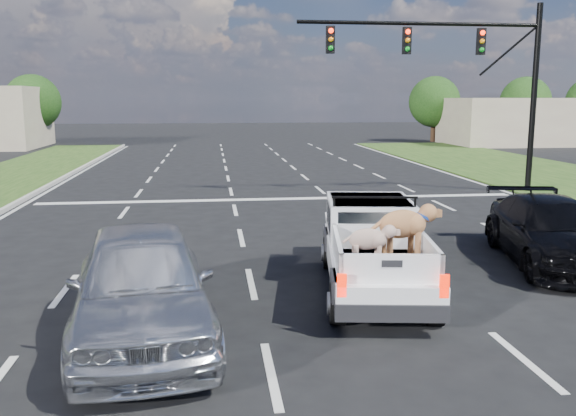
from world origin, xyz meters
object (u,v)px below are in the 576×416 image
at_px(silver_sedan, 142,283).
at_px(traffic_signal, 474,66).
at_px(black_coupe, 551,232).
at_px(pickup_truck, 375,246).

bearing_deg(silver_sedan, traffic_signal, 43.44).
relative_size(traffic_signal, black_coupe, 1.87).
xyz_separation_m(pickup_truck, black_coupe, (4.29, 1.29, -0.13)).
bearing_deg(black_coupe, traffic_signal, 87.84).
bearing_deg(traffic_signal, silver_sedan, -129.55).
relative_size(pickup_truck, silver_sedan, 1.00).
relative_size(silver_sedan, black_coupe, 1.01).
xyz_separation_m(traffic_signal, silver_sedan, (-10.73, -12.99, -3.89)).
bearing_deg(pickup_truck, black_coupe, 25.39).
distance_m(traffic_signal, silver_sedan, 17.29).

